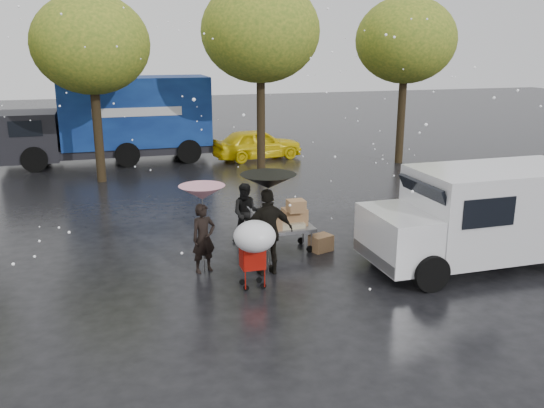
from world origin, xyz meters
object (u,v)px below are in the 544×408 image
object	(u,v)px
person_black	(268,232)
vendor_cart	(285,221)
shopping_cart	(254,240)
yellow_taxi	(257,144)
white_van	(482,215)
blue_truck	(116,120)
person_pink	(204,238)

from	to	relation	value
person_black	vendor_cart	xyz separation A→B (m)	(0.80, 1.29, -0.22)
shopping_cart	yellow_taxi	bearing A→B (deg)	74.45
person_black	white_van	size ratio (longest dim) A/B	0.38
vendor_cart	white_van	xyz separation A→B (m)	(3.87, -2.13, 0.43)
person_black	white_van	xyz separation A→B (m)	(4.67, -0.84, 0.22)
blue_truck	shopping_cart	bearing A→B (deg)	-81.68
person_black	blue_truck	world-z (taller)	blue_truck
shopping_cart	yellow_taxi	xyz separation A→B (m)	(3.70, 13.28, -0.41)
vendor_cart	shopping_cart	distance (m)	2.45
vendor_cart	white_van	distance (m)	4.44
person_black	shopping_cart	world-z (taller)	person_black
person_black	yellow_taxi	xyz separation A→B (m)	(3.19, 12.53, -0.29)
person_black	blue_truck	bearing A→B (deg)	-82.34
vendor_cart	yellow_taxi	size ratio (longest dim) A/B	0.39
vendor_cart	shopping_cart	world-z (taller)	shopping_cart
shopping_cart	white_van	size ratio (longest dim) A/B	0.30
person_pink	white_van	size ratio (longest dim) A/B	0.31
vendor_cart	person_black	bearing A→B (deg)	-121.77
person_pink	white_van	bearing A→B (deg)	-30.67
person_black	vendor_cart	distance (m)	1.54
person_pink	yellow_taxi	distance (m)	12.82
vendor_cart	blue_truck	distance (m)	12.83
person_pink	white_van	distance (m)	6.14
person_black	shopping_cart	distance (m)	0.91
yellow_taxi	white_van	bearing A→B (deg)	177.60
person_pink	yellow_taxi	size ratio (longest dim) A/B	0.40
person_black	blue_truck	size ratio (longest dim) A/B	0.23
person_black	vendor_cart	world-z (taller)	person_black
vendor_cart	yellow_taxi	world-z (taller)	yellow_taxi
person_pink	vendor_cart	xyz separation A→B (m)	(2.10, 0.77, -0.04)
vendor_cart	person_pink	bearing A→B (deg)	-159.96
person_black	blue_truck	distance (m)	13.89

